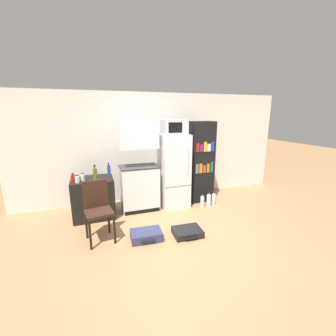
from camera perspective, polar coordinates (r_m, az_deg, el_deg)
name	(u,v)px	position (r m, az deg, el deg)	size (l,w,h in m)	color
ground_plane	(180,238)	(3.88, 3.17, -17.31)	(24.00, 24.00, 0.00)	#A3754C
wall_back	(157,147)	(5.33, -2.83, 5.42)	(6.40, 0.10, 2.45)	white
side_table	(93,198)	(4.65, -18.42, -7.21)	(0.78, 0.61, 0.78)	black
kitchen_hutch	(139,170)	(4.66, -7.38, -0.50)	(0.78, 0.49, 1.89)	white
refrigerator	(174,171)	(4.84, 1.51, -0.73)	(0.58, 0.59, 1.57)	white
microwave	(174,127)	(4.69, 1.58, 10.38)	(0.49, 0.38, 0.30)	#B7B7BC
bookshelf	(201,162)	(5.16, 8.28, 1.50)	(0.54, 0.39, 1.83)	black
bottle_olive_oil	(95,174)	(4.30, -18.02, -1.56)	(0.08, 0.08, 0.31)	#566619
bottle_clear_short	(83,178)	(4.40, -20.82, -2.36)	(0.08, 0.08, 0.16)	silver
bottle_blue_soda	(109,170)	(4.67, -14.79, -0.46)	(0.07, 0.07, 0.25)	#1E47A3
bottle_milk_white	(77,179)	(4.35, -22.03, -2.71)	(0.08, 0.08, 0.15)	white
bottle_ketchup_red	(73,178)	(4.44, -22.95, -2.39)	(0.09, 0.09, 0.16)	#AD1914
chair	(97,205)	(3.78, -17.49, -8.97)	(0.46, 0.46, 0.97)	black
suitcase_large_flat	(187,232)	(3.94, 4.93, -15.90)	(0.49, 0.42, 0.11)	black
suitcase_small_flat	(146,235)	(3.82, -5.54, -16.62)	(0.52, 0.39, 0.14)	navy
water_bottle_front	(202,201)	(5.00, 8.69, -8.40)	(0.08, 0.08, 0.30)	silver
water_bottle_middle	(209,200)	(5.08, 10.30, -8.01)	(0.09, 0.09, 0.32)	silver
water_bottle_back	(214,199)	(5.18, 11.51, -7.70)	(0.09, 0.09, 0.30)	silver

